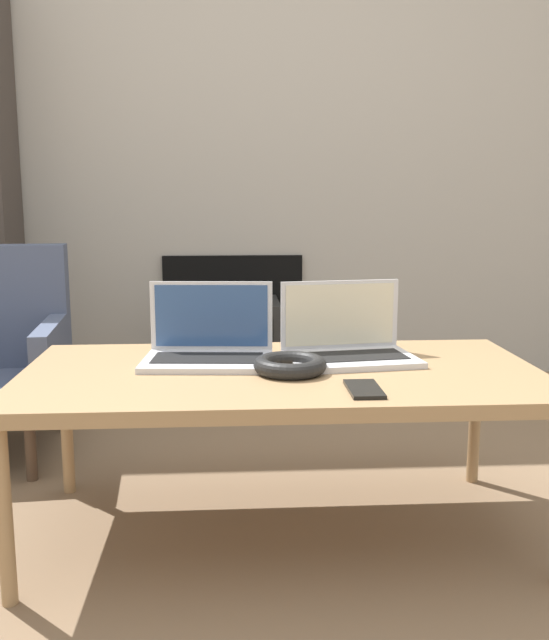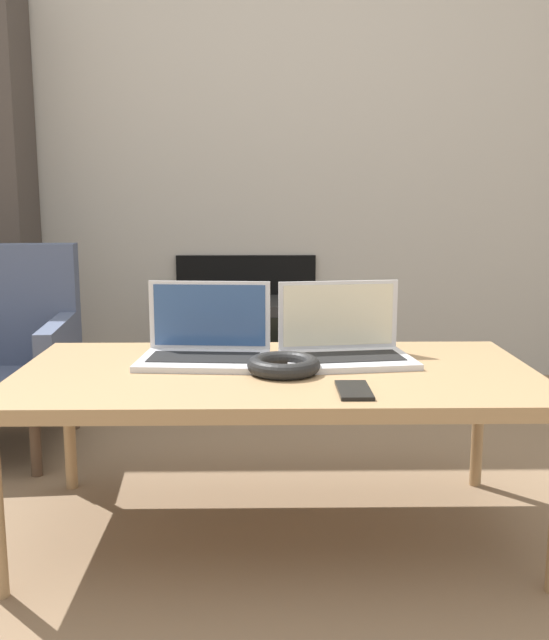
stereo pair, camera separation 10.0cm
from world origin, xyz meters
The scene contains 8 objects.
ground_plane centered at (0.00, 0.00, 0.00)m, with size 14.00×14.00×0.00m, color #7A6047.
wall_back centered at (0.00, 2.04, 1.29)m, with size 7.00×0.08×2.60m.
table centered at (0.00, 0.35, 0.42)m, with size 1.34×0.69×0.45m.
laptop_left centered at (-0.19, 0.46, 0.49)m, with size 0.36×0.26×0.21m.
laptop_right centered at (0.19, 0.46, 0.49)m, with size 0.37×0.28×0.21m.
headphones centered at (0.02, 0.31, 0.47)m, with size 0.19×0.19×0.04m.
phone centered at (0.17, 0.13, 0.45)m, with size 0.07×0.15×0.01m.
tv centered at (-0.12, 1.80, 0.21)m, with size 0.42×0.40×0.41m.
Camera 1 is at (-0.13, -1.44, 0.90)m, focal length 40.00 mm.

